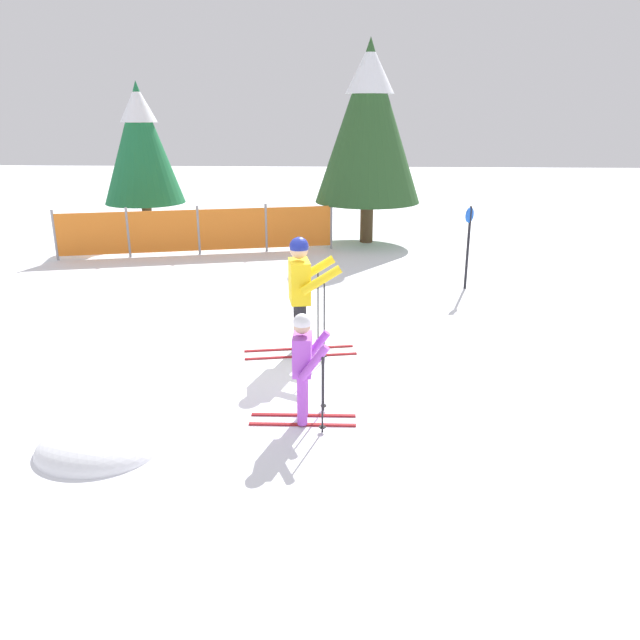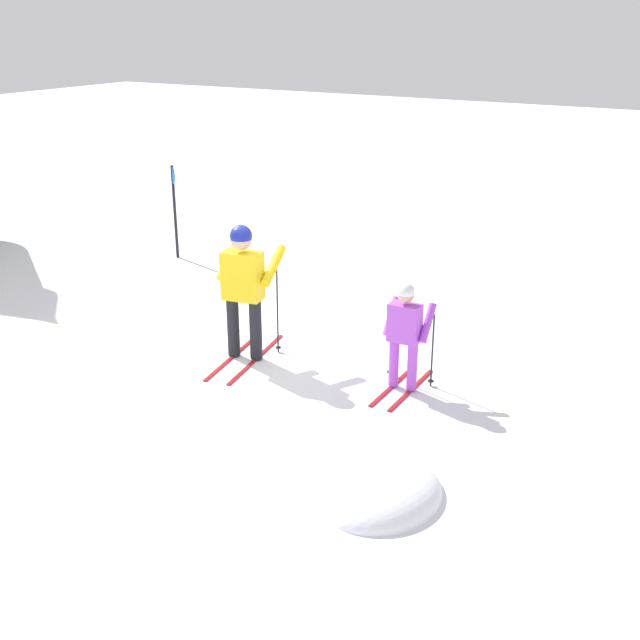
{
  "view_description": "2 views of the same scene",
  "coord_description": "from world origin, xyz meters",
  "px_view_note": "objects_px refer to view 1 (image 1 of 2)",
  "views": [
    {
      "loc": [
        0.79,
        -8.23,
        3.28
      ],
      "look_at": [
        0.46,
        -1.31,
        0.93
      ],
      "focal_mm": 35.0,
      "sensor_mm": 36.0,
      "label": 1
    },
    {
      "loc": [
        -7.15,
        -5.37,
        3.96
      ],
      "look_at": [
        0.31,
        -0.98,
        0.61
      ],
      "focal_mm": 45.0,
      "sensor_mm": 36.0,
      "label": 2
    }
  ],
  "objects_px": {
    "conifer_far": "(141,141)",
    "trail_marker": "(468,239)",
    "skier_child": "(304,360)",
    "safety_fence": "(199,230)",
    "skier_adult": "(302,285)",
    "conifer_near": "(369,120)"
  },
  "relations": [
    {
      "from": "safety_fence",
      "to": "trail_marker",
      "type": "distance_m",
      "value": 6.41
    },
    {
      "from": "conifer_far",
      "to": "trail_marker",
      "type": "distance_m",
      "value": 9.57
    },
    {
      "from": "conifer_far",
      "to": "skier_adult",
      "type": "bearing_deg",
      "value": -60.56
    },
    {
      "from": "safety_fence",
      "to": "skier_adult",
      "type": "bearing_deg",
      "value": -64.86
    },
    {
      "from": "conifer_near",
      "to": "trail_marker",
      "type": "distance_m",
      "value": 5.16
    },
    {
      "from": "skier_adult",
      "to": "conifer_far",
      "type": "relative_size",
      "value": 0.42
    },
    {
      "from": "conifer_near",
      "to": "trail_marker",
      "type": "bearing_deg",
      "value": -67.69
    },
    {
      "from": "safety_fence",
      "to": "conifer_near",
      "type": "bearing_deg",
      "value": 22.51
    },
    {
      "from": "conifer_near",
      "to": "safety_fence",
      "type": "bearing_deg",
      "value": -157.49
    },
    {
      "from": "conifer_far",
      "to": "conifer_near",
      "type": "bearing_deg",
      "value": -8.67
    },
    {
      "from": "safety_fence",
      "to": "conifer_far",
      "type": "distance_m",
      "value": 3.79
    },
    {
      "from": "skier_child",
      "to": "safety_fence",
      "type": "height_order",
      "value": "skier_child"
    },
    {
      "from": "skier_child",
      "to": "conifer_far",
      "type": "relative_size",
      "value": 0.31
    },
    {
      "from": "conifer_near",
      "to": "trail_marker",
      "type": "height_order",
      "value": "conifer_near"
    },
    {
      "from": "skier_adult",
      "to": "trail_marker",
      "type": "height_order",
      "value": "skier_adult"
    },
    {
      "from": "safety_fence",
      "to": "conifer_far",
      "type": "bearing_deg",
      "value": 128.45
    },
    {
      "from": "safety_fence",
      "to": "conifer_near",
      "type": "xyz_separation_m",
      "value": [
        3.99,
        1.65,
        2.46
      ]
    },
    {
      "from": "skier_child",
      "to": "safety_fence",
      "type": "relative_size",
      "value": 0.2
    },
    {
      "from": "skier_child",
      "to": "conifer_near",
      "type": "relative_size",
      "value": 0.25
    },
    {
      "from": "safety_fence",
      "to": "skier_child",
      "type": "bearing_deg",
      "value": -69.42
    },
    {
      "from": "conifer_near",
      "to": "conifer_far",
      "type": "bearing_deg",
      "value": 171.33
    },
    {
      "from": "skier_child",
      "to": "conifer_near",
      "type": "distance_m",
      "value": 10.18
    }
  ]
}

